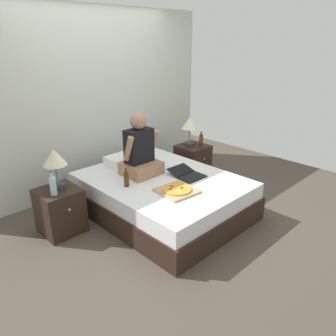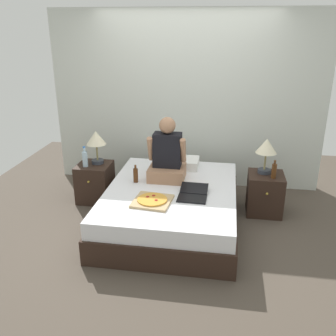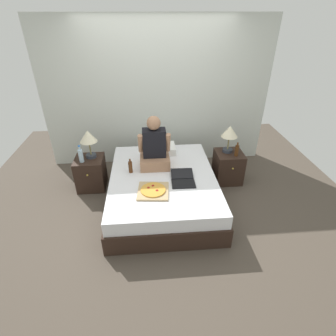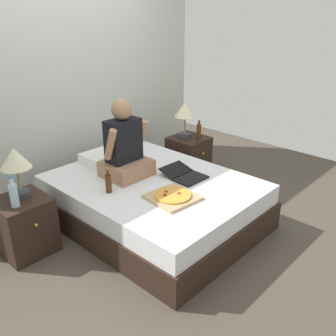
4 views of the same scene
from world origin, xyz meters
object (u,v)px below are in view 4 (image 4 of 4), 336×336
nightstand_right (189,157)px  person_seated (125,149)px  lamp_on_left_nightstand (15,162)px  beer_bottle (199,131)px  beer_bottle_on_bed (108,183)px  lamp_on_right_nightstand (185,112)px  water_bottle (14,194)px  bed (154,202)px  nightstand_left (24,225)px  pizza_box (173,197)px  laptop (186,175)px

nightstand_right → person_seated: person_seated is taller
lamp_on_left_nightstand → person_seated: (0.99, -0.25, -0.09)m
beer_bottle → beer_bottle_on_bed: beer_bottle is taller
lamp_on_right_nightstand → person_seated: person_seated is taller
water_bottle → beer_bottle_on_bed: size_ratio=1.25×
bed → nightstand_left: size_ratio=3.82×
lamp_on_left_nightstand → pizza_box: 1.38m
nightstand_right → water_bottle: bearing=-177.8°
nightstand_right → lamp_on_right_nightstand: 0.59m
bed → lamp_on_right_nightstand: lamp_on_right_nightstand is taller
lamp_on_right_nightstand → beer_bottle: 0.29m
bed → nightstand_right: size_ratio=3.82×
nightstand_left → bed: bearing=-23.6°
laptop → beer_bottle_on_bed: size_ratio=1.92×
nightstand_left → person_seated: person_seated is taller
beer_bottle → laptop: bearing=-148.0°
bed → beer_bottle: beer_bottle is taller
beer_bottle → beer_bottle_on_bed: 1.69m
bed → pizza_box: 0.50m
bed → pizza_box: size_ratio=4.56×
lamp_on_left_nightstand → beer_bottle_on_bed: lamp_on_left_nightstand is taller
laptop → beer_bottle: bearing=32.0°
water_bottle → beer_bottle: 2.42m
nightstand_left → person_seated: (1.03, -0.20, 0.50)m
nightstand_left → water_bottle: (-0.08, -0.09, 0.37)m
nightstand_right → beer_bottle: (0.07, -0.10, 0.36)m
lamp_on_left_nightstand → laptop: (1.36, -0.73, -0.36)m
lamp_on_right_nightstand → person_seated: 1.23m
nightstand_left → beer_bottle: bearing=-2.4°
bed → water_bottle: 1.34m
lamp_on_left_nightstand → pizza_box: lamp_on_left_nightstand is taller
lamp_on_left_nightstand → pizza_box: size_ratio=1.03×
nightstand_right → pizza_box: (-1.28, -0.89, 0.23)m
laptop → pizza_box: (-0.42, -0.21, -0.00)m
beer_bottle → beer_bottle_on_bed: size_ratio=1.05×
bed → laptop: laptop is taller
nightstand_left → laptop: bearing=-25.9°
lamp_on_left_nightstand → laptop: 1.59m
water_bottle → beer_bottle_on_bed: bearing=-20.8°
nightstand_right → laptop: laptop is taller
water_bottle → beer_bottle: bearing=-0.2°
water_bottle → lamp_on_right_nightstand: 2.33m
beer_bottle_on_bed → bed: bearing=-14.4°
lamp_on_right_nightstand → water_bottle: bearing=-176.5°
nightstand_left → pizza_box: nightstand_left is taller
nightstand_right → nightstand_left: bearing=180.0°
lamp_on_left_nightstand → person_seated: bearing=-14.0°
person_seated → beer_bottle_on_bed: bearing=-153.8°
lamp_on_left_nightstand → nightstand_right: 2.30m
lamp_on_left_nightstand → water_bottle: lamp_on_left_nightstand is taller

